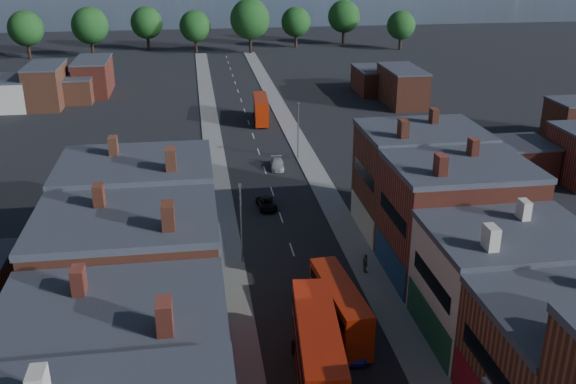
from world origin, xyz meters
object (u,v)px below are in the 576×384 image
object	(u,v)px
ped_3	(365,263)
car_1	(355,346)
bus_2	(261,109)
car_2	(267,204)
bus_1	(340,307)
car_3	(277,164)
bus_0	(318,353)

from	to	relation	value
ped_3	car_1	bearing A→B (deg)	155.35
car_1	ped_3	distance (m)	12.64
bus_2	car_2	size ratio (longest dim) A/B	2.32
bus_1	bus_2	distance (m)	62.94
car_3	ped_3	size ratio (longest dim) A/B	2.30
car_2	car_3	bearing A→B (deg)	73.00
bus_1	bus_2	size ratio (longest dim) A/B	1.00
bus_0	car_2	bearing A→B (deg)	94.92
bus_1	ped_3	bearing A→B (deg)	57.99
car_1	ped_3	size ratio (longest dim) A/B	2.14
bus_1	ped_3	size ratio (longest dim) A/B	5.32
bus_1	ped_3	xyz separation A→B (m)	(4.53, 8.95, -1.22)
bus_0	ped_3	world-z (taller)	bus_0
bus_0	car_2	xyz separation A→B (m)	(0.20, 32.04, -2.21)
car_1	car_2	xyz separation A→B (m)	(-3.32, 28.74, -0.06)
bus_1	car_1	bearing A→B (deg)	-85.46
car_2	bus_0	bearing A→B (deg)	-94.64
car_1	ped_3	world-z (taller)	ped_3
bus_1	bus_2	xyz separation A→B (m)	(0.64, 62.93, 0.01)
bus_2	ped_3	xyz separation A→B (m)	(3.88, -53.98, -1.23)
bus_1	car_2	xyz separation A→B (m)	(-2.80, 25.71, -1.68)
bus_0	ped_3	size ratio (longest dim) A/B	6.57
car_1	bus_2	bearing A→B (deg)	97.63
bus_0	car_1	xyz separation A→B (m)	(3.52, 3.30, -2.15)
bus_1	car_3	world-z (taller)	bus_1
bus_2	car_3	xyz separation A→B (m)	(-0.39, -23.75, -1.66)
car_1	car_2	bearing A→B (deg)	104.32
car_3	ped_3	distance (m)	30.53
bus_2	ped_3	world-z (taller)	bus_2
bus_1	car_3	bearing A→B (deg)	84.44
bus_1	car_2	size ratio (longest dim) A/B	2.32
bus_1	bus_0	bearing A→B (deg)	-120.55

